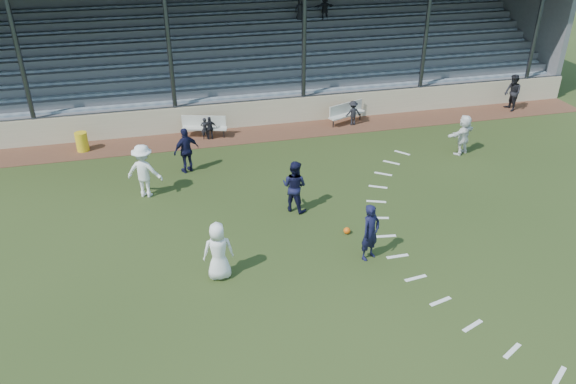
{
  "coord_description": "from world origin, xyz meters",
  "views": [
    {
      "loc": [
        -3.79,
        -12.93,
        10.01
      ],
      "look_at": [
        0.0,
        2.5,
        1.3
      ],
      "focal_mm": 35.0,
      "sensor_mm": 36.0,
      "label": 1
    }
  ],
  "objects_px": {
    "bench_left": "(204,124)",
    "trash_bin": "(82,142)",
    "football": "(347,231)",
    "bench_right": "(346,111)",
    "official": "(512,93)",
    "player_white_lead": "(218,251)",
    "player_navy_lead": "(370,232)"
  },
  "relations": [
    {
      "from": "player_navy_lead",
      "to": "bench_right",
      "type": "bearing_deg",
      "value": 47.74
    },
    {
      "from": "bench_left",
      "to": "football",
      "type": "distance_m",
      "value": 9.88
    },
    {
      "from": "bench_left",
      "to": "trash_bin",
      "type": "relative_size",
      "value": 2.48
    },
    {
      "from": "trash_bin",
      "to": "player_navy_lead",
      "type": "relative_size",
      "value": 0.45
    },
    {
      "from": "bench_left",
      "to": "bench_right",
      "type": "relative_size",
      "value": 1.01
    },
    {
      "from": "bench_right",
      "to": "player_navy_lead",
      "type": "distance_m",
      "value": 11.1
    },
    {
      "from": "bench_left",
      "to": "player_navy_lead",
      "type": "xyz_separation_m",
      "value": [
        3.8,
        -10.62,
        0.33
      ]
    },
    {
      "from": "official",
      "to": "bench_left",
      "type": "bearing_deg",
      "value": -88.65
    },
    {
      "from": "bench_left",
      "to": "official",
      "type": "xyz_separation_m",
      "value": [
        15.32,
        -0.31,
        0.34
      ]
    },
    {
      "from": "player_white_lead",
      "to": "official",
      "type": "xyz_separation_m",
      "value": [
        16.06,
        10.17,
        0.03
      ]
    },
    {
      "from": "bench_right",
      "to": "official",
      "type": "distance_m",
      "value": 8.58
    },
    {
      "from": "bench_right",
      "to": "football",
      "type": "xyz_separation_m",
      "value": [
        -3.15,
        -9.26,
        -0.47
      ]
    },
    {
      "from": "football",
      "to": "player_white_lead",
      "type": "xyz_separation_m",
      "value": [
        -4.34,
        -1.3,
        0.79
      ]
    },
    {
      "from": "player_white_lead",
      "to": "player_navy_lead",
      "type": "relative_size",
      "value": 0.99
    },
    {
      "from": "trash_bin",
      "to": "player_navy_lead",
      "type": "xyz_separation_m",
      "value": [
        9.04,
        -10.3,
        0.48
      ]
    },
    {
      "from": "player_navy_lead",
      "to": "official",
      "type": "height_order",
      "value": "official"
    },
    {
      "from": "player_navy_lead",
      "to": "player_white_lead",
      "type": "bearing_deg",
      "value": 151.51
    },
    {
      "from": "bench_left",
      "to": "football",
      "type": "relative_size",
      "value": 9.07
    },
    {
      "from": "bench_left",
      "to": "official",
      "type": "height_order",
      "value": "official"
    },
    {
      "from": "trash_bin",
      "to": "player_white_lead",
      "type": "bearing_deg",
      "value": -66.15
    },
    {
      "from": "bench_right",
      "to": "official",
      "type": "relative_size",
      "value": 1.11
    },
    {
      "from": "bench_left",
      "to": "trash_bin",
      "type": "bearing_deg",
      "value": -159.24
    },
    {
      "from": "player_navy_lead",
      "to": "official",
      "type": "xyz_separation_m",
      "value": [
        11.52,
        10.31,
        0.02
      ]
    },
    {
      "from": "football",
      "to": "official",
      "type": "distance_m",
      "value": 14.73
    },
    {
      "from": "player_white_lead",
      "to": "official",
      "type": "height_order",
      "value": "official"
    },
    {
      "from": "bench_left",
      "to": "bench_right",
      "type": "distance_m",
      "value": 6.75
    },
    {
      "from": "bench_left",
      "to": "trash_bin",
      "type": "height_order",
      "value": "bench_left"
    },
    {
      "from": "bench_left",
      "to": "official",
      "type": "relative_size",
      "value": 1.12
    },
    {
      "from": "bench_right",
      "to": "trash_bin",
      "type": "relative_size",
      "value": 2.44
    },
    {
      "from": "player_white_lead",
      "to": "player_navy_lead",
      "type": "xyz_separation_m",
      "value": [
        4.54,
        -0.13,
        0.01
      ]
    },
    {
      "from": "official",
      "to": "football",
      "type": "bearing_deg",
      "value": -50.34
    },
    {
      "from": "bench_right",
      "to": "bench_left",
      "type": "bearing_deg",
      "value": 158.09
    }
  ]
}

